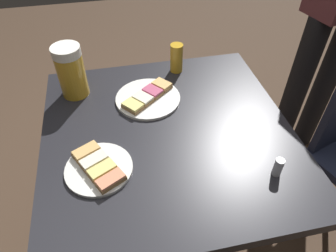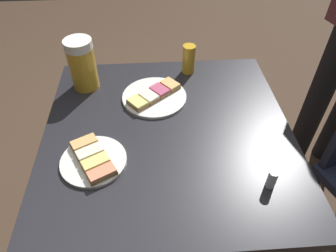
# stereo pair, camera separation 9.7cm
# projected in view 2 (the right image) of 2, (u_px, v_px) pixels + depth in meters

# --- Properties ---
(ground_plane) EXTENTS (6.00, 6.00, 0.00)m
(ground_plane) POSITION_uv_depth(u_px,v_px,m) (168.00, 238.00, 1.50)
(ground_plane) COLOR #4C3828
(cafe_table) EXTENTS (0.79, 0.81, 0.74)m
(cafe_table) POSITION_uv_depth(u_px,v_px,m) (168.00, 160.00, 1.09)
(cafe_table) COLOR black
(cafe_table) RESTS_ON ground_plane
(plate_near) EXTENTS (0.23, 0.23, 0.03)m
(plate_near) POSITION_uv_depth(u_px,v_px,m) (154.00, 96.00, 1.10)
(plate_near) COLOR white
(plate_near) RESTS_ON cafe_table
(plate_far) EXTENTS (0.19, 0.19, 0.03)m
(plate_far) POSITION_uv_depth(u_px,v_px,m) (93.00, 160.00, 0.89)
(plate_far) COLOR white
(plate_far) RESTS_ON cafe_table
(beer_mug) EXTENTS (0.10, 0.16, 0.19)m
(beer_mug) POSITION_uv_depth(u_px,v_px,m) (83.00, 64.00, 1.10)
(beer_mug) COLOR gold
(beer_mug) RESTS_ON cafe_table
(beer_glass_small) EXTENTS (0.05, 0.05, 0.11)m
(beer_glass_small) POSITION_uv_depth(u_px,v_px,m) (189.00, 59.00, 1.19)
(beer_glass_small) COLOR gold
(beer_glass_small) RESTS_ON cafe_table
(salt_shaker) EXTENTS (0.03, 0.03, 0.06)m
(salt_shaker) POSITION_uv_depth(u_px,v_px,m) (272.00, 179.00, 0.81)
(salt_shaker) COLOR silver
(salt_shaker) RESTS_ON cafe_table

